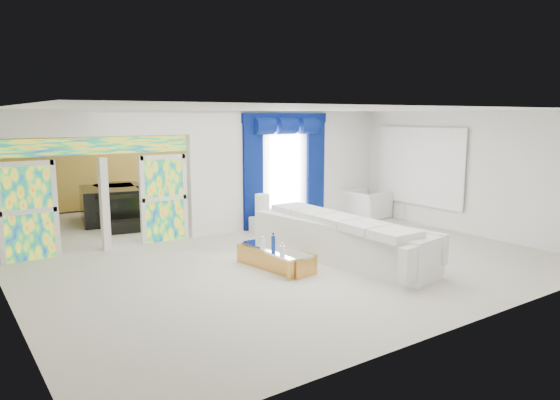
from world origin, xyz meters
TOP-DOWN VIEW (x-y plane):
  - floor at (0.00, 0.00)m, footprint 12.00×12.00m
  - dividing_wall at (2.15, 1.00)m, footprint 5.70×0.18m
  - dividing_header at (-2.85, 1.00)m, footprint 4.30×0.18m
  - stained_panel_left at (-4.28, 1.00)m, footprint 0.95×0.04m
  - stained_panel_right at (-1.42, 1.00)m, footprint 0.95×0.04m
  - stained_transom at (-2.85, 1.00)m, footprint 4.00×0.05m
  - window_pane at (1.90, 0.90)m, footprint 1.00×0.02m
  - blue_drape_left at (0.90, 0.87)m, footprint 0.55×0.10m
  - blue_drape_right at (2.90, 0.87)m, footprint 0.55×0.10m
  - blue_pelmet at (1.90, 0.87)m, footprint 2.60×0.12m
  - wall_mirror at (4.94, -1.00)m, footprint 0.04×2.70m
  - gold_curtains at (0.00, 5.90)m, footprint 9.70×0.12m
  - white_sofa at (0.83, -2.54)m, footprint 1.54×4.21m
  - coffee_table at (-0.52, -2.24)m, footprint 0.82×1.72m
  - console_table at (1.21, 0.46)m, footprint 1.18×0.49m
  - table_lamp at (0.91, 0.46)m, footprint 0.36×0.36m
  - armchair at (4.40, 0.42)m, footprint 1.08×1.22m
  - grand_piano at (-1.82, 3.98)m, footprint 1.73×2.08m
  - piano_bench at (-1.82, 2.38)m, footprint 0.97×0.52m
  - tv_console at (-4.41, 2.17)m, footprint 0.62×0.58m
  - chandelier at (-2.30, 3.40)m, footprint 0.60×0.60m
  - decanters at (-0.58, -2.22)m, footprint 0.13×0.79m

SIDE VIEW (x-z plane):
  - floor at x=0.00m, z-range 0.00..0.00m
  - piano_bench at x=-1.82m, z-range 0.00..0.31m
  - coffee_table at x=-0.52m, z-range 0.00..0.37m
  - console_table at x=1.21m, z-range 0.00..0.38m
  - armchair at x=4.40m, z-range 0.00..0.77m
  - white_sofa at x=0.83m, z-range 0.00..0.78m
  - tv_console at x=-4.41m, z-range 0.00..0.79m
  - decanters at x=-0.58m, z-range 0.33..0.59m
  - grand_piano at x=-1.82m, z-range 0.00..0.94m
  - table_lamp at x=0.91m, z-range 0.38..0.96m
  - stained_panel_left at x=-4.28m, z-range 0.00..2.00m
  - stained_panel_right at x=-1.42m, z-range 0.00..2.00m
  - blue_drape_left at x=0.90m, z-range 0.00..2.80m
  - blue_drape_right at x=2.90m, z-range 0.00..2.80m
  - window_pane at x=1.90m, z-range 0.30..2.60m
  - dividing_wall at x=2.15m, z-range 0.00..3.00m
  - gold_curtains at x=0.00m, z-range 0.05..2.95m
  - wall_mirror at x=4.94m, z-range 0.60..2.50m
  - stained_transom at x=-2.85m, z-range 2.08..2.42m
  - chandelier at x=-2.30m, z-range 2.35..2.95m
  - dividing_header at x=-2.85m, z-range 2.45..3.00m
  - blue_pelmet at x=1.90m, z-range 2.69..2.94m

